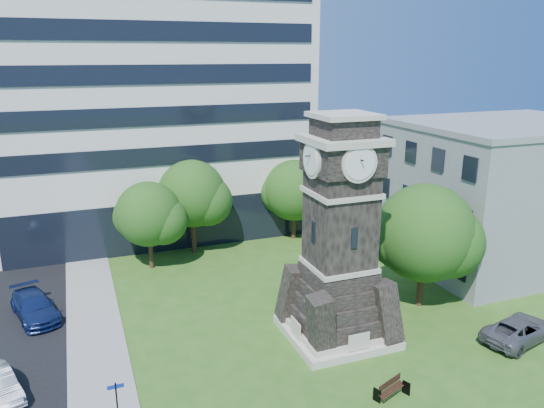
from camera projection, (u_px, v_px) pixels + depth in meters
name	position (u px, v px, depth m)	size (l,w,h in m)	color
ground	(301.00, 365.00, 26.59)	(160.00, 160.00, 0.00)	#305C1A
sidewalk	(97.00, 350.00, 27.83)	(3.00, 70.00, 0.06)	gray
clock_tower	(339.00, 245.00, 27.97)	(5.40, 5.40, 12.22)	beige
office_tall	(146.00, 64.00, 44.86)	(26.20, 15.11, 28.60)	silver
office_low	(505.00, 192.00, 39.18)	(15.20, 12.20, 10.40)	gray
car_street_north	(34.00, 307.00, 31.15)	(1.99, 4.89, 1.42)	#122050
car_east_lot	(519.00, 330.00, 28.65)	(2.18, 4.73, 1.31)	#57575D
park_bench	(391.00, 388.00, 23.95)	(1.63, 0.44, 0.84)	black
street_sign	(117.00, 405.00, 20.89)	(0.64, 0.06, 2.68)	black
tree_nw	(150.00, 216.00, 37.64)	(5.11, 4.64, 6.41)	#332114
tree_nc	(193.00, 196.00, 40.44)	(5.70, 5.18, 7.36)	#332114
tree_ne	(295.00, 192.00, 43.84)	(5.55, 5.05, 6.70)	#332114
tree_east	(426.00, 236.00, 31.74)	(6.52, 5.93, 7.69)	#332114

